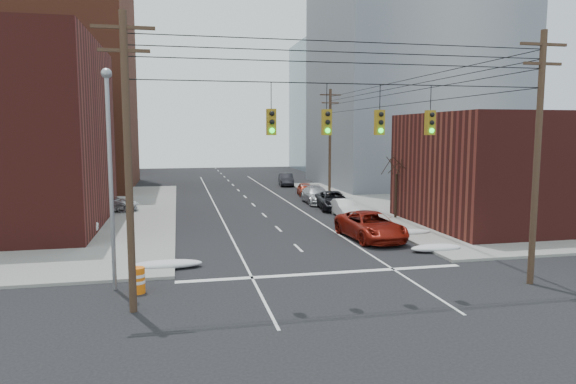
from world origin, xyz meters
name	(u,v)px	position (x,y,z in m)	size (l,w,h in m)	color
ground	(376,323)	(0.00, 0.00, 0.00)	(160.00, 160.00, 0.00)	black
sidewalk_ne	(532,200)	(27.00, 27.00, 0.07)	(40.00, 40.00, 0.15)	gray
building_brick_tall	(19,58)	(-24.00, 48.00, 15.00)	(24.00, 20.00, 30.00)	brown
building_brick_far	(57,136)	(-26.00, 74.00, 6.00)	(22.00, 18.00, 12.00)	#501B18
building_office	(411,85)	(22.00, 44.00, 12.50)	(22.00, 20.00, 25.00)	gray
building_glass	(356,107)	(24.00, 70.00, 11.00)	(20.00, 18.00, 22.00)	gray
building_storefront	(528,170)	(18.00, 16.00, 4.00)	(16.00, 12.00, 8.00)	#501B18
utility_pole_left	(128,158)	(-8.50, 3.00, 5.78)	(2.20, 0.28, 11.00)	#473323
utility_pole_right	(537,154)	(8.50, 3.00, 5.78)	(2.20, 0.28, 11.00)	#473323
utility_pole_far	(330,141)	(8.50, 34.00, 5.78)	(2.20, 0.28, 11.00)	#473323
traffic_signals	(353,121)	(0.10, 2.97, 7.17)	(17.00, 0.42, 2.02)	black
street_light	(110,160)	(-9.50, 6.00, 5.54)	(0.44, 0.44, 9.32)	gray
bare_tree	(396,189)	(9.59, 20.00, 2.32)	(2.09, 2.20, 4.93)	black
snow_nw	(167,264)	(-7.40, 9.00, 0.21)	(3.50, 1.08, 0.42)	silver
snow_ne	(436,248)	(7.40, 9.50, 0.21)	(3.00, 1.08, 0.42)	silver
snow_east_far	(402,233)	(7.40, 14.00, 0.21)	(4.00, 1.08, 0.42)	silver
red_pickup	(371,226)	(5.01, 13.42, 0.86)	(2.84, 6.16, 1.71)	maroon
parked_car_a	(368,220)	(5.95, 16.29, 0.69)	(1.63, 4.04, 1.38)	silver
parked_car_b	(345,208)	(6.14, 21.93, 0.68)	(1.45, 4.16, 1.37)	white
parked_car_c	(333,200)	(6.40, 25.89, 0.77)	(2.56, 5.54, 1.54)	black
parked_car_d	(316,195)	(5.91, 29.67, 0.78)	(2.19, 5.38, 1.56)	#ADACB1
parked_car_e	(305,189)	(6.40, 35.84, 0.67)	(1.58, 3.93, 1.34)	maroon
parked_car_f	(286,180)	(6.40, 45.82, 0.77)	(1.62, 4.65, 1.53)	black
lot_car_a	(62,223)	(-14.15, 18.60, 0.87)	(1.53, 4.39, 1.45)	white
lot_car_b	(108,203)	(-12.51, 27.94, 0.84)	(2.27, 4.93, 1.37)	silver
lot_car_c	(36,208)	(-17.51, 25.66, 0.90)	(2.09, 5.14, 1.49)	black
construction_barrel	(138,280)	(-8.50, 5.28, 0.56)	(0.81, 0.81, 1.09)	orange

